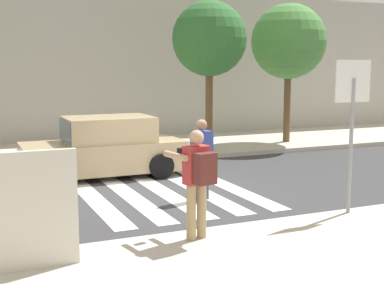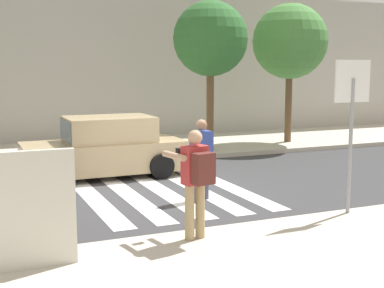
{
  "view_description": "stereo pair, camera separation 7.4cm",
  "coord_description": "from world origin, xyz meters",
  "px_view_note": "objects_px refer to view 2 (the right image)",
  "views": [
    {
      "loc": [
        -4.16,
        -11.08,
        2.83
      ],
      "look_at": [
        0.6,
        -0.2,
        1.1
      ],
      "focal_mm": 50.0,
      "sensor_mm": 36.0,
      "label": 1
    },
    {
      "loc": [
        -4.09,
        -11.11,
        2.83
      ],
      "look_at": [
        0.6,
        -0.2,
        1.1
      ],
      "focal_mm": 50.0,
      "sensor_mm": 36.0,
      "label": 2
    }
  ],
  "objects_px": {
    "parked_car_tan": "(105,149)",
    "street_tree_east": "(290,42)",
    "photographer_with_backpack": "(196,175)",
    "street_tree_center": "(210,39)",
    "stop_sign": "(352,102)",
    "pedestrian_crossing": "(201,155)",
    "advertising_board": "(34,210)"
  },
  "relations": [
    {
      "from": "parked_car_tan",
      "to": "street_tree_center",
      "type": "relative_size",
      "value": 0.87
    },
    {
      "from": "street_tree_center",
      "to": "street_tree_east",
      "type": "bearing_deg",
      "value": 10.94
    },
    {
      "from": "street_tree_east",
      "to": "stop_sign",
      "type": "bearing_deg",
      "value": -116.68
    },
    {
      "from": "stop_sign",
      "to": "photographer_with_backpack",
      "type": "relative_size",
      "value": 1.63
    },
    {
      "from": "street_tree_east",
      "to": "pedestrian_crossing",
      "type": "bearing_deg",
      "value": -135.65
    },
    {
      "from": "stop_sign",
      "to": "pedestrian_crossing",
      "type": "bearing_deg",
      "value": 127.02
    },
    {
      "from": "stop_sign",
      "to": "street_tree_center",
      "type": "height_order",
      "value": "street_tree_center"
    },
    {
      "from": "stop_sign",
      "to": "photographer_with_backpack",
      "type": "bearing_deg",
      "value": -174.74
    },
    {
      "from": "photographer_with_backpack",
      "to": "pedestrian_crossing",
      "type": "bearing_deg",
      "value": 64.09
    },
    {
      "from": "pedestrian_crossing",
      "to": "photographer_with_backpack",
      "type": "bearing_deg",
      "value": -115.91
    },
    {
      "from": "photographer_with_backpack",
      "to": "street_tree_east",
      "type": "xyz_separation_m",
      "value": [
        7.43,
        8.71,
        2.51
      ]
    },
    {
      "from": "pedestrian_crossing",
      "to": "parked_car_tan",
      "type": "height_order",
      "value": "pedestrian_crossing"
    },
    {
      "from": "photographer_with_backpack",
      "to": "advertising_board",
      "type": "xyz_separation_m",
      "value": [
        -2.46,
        -0.23,
        -0.23
      ]
    },
    {
      "from": "pedestrian_crossing",
      "to": "street_tree_east",
      "type": "height_order",
      "value": "street_tree_east"
    },
    {
      "from": "photographer_with_backpack",
      "to": "parked_car_tan",
      "type": "relative_size",
      "value": 0.42
    },
    {
      "from": "stop_sign",
      "to": "street_tree_east",
      "type": "xyz_separation_m",
      "value": [
        4.23,
        8.42,
        1.49
      ]
    },
    {
      "from": "photographer_with_backpack",
      "to": "parked_car_tan",
      "type": "xyz_separation_m",
      "value": [
        0.07,
        5.99,
        -0.44
      ]
    },
    {
      "from": "parked_car_tan",
      "to": "advertising_board",
      "type": "bearing_deg",
      "value": -112.16
    },
    {
      "from": "pedestrian_crossing",
      "to": "advertising_board",
      "type": "xyz_separation_m",
      "value": [
        -3.8,
        -2.99,
        -0.03
      ]
    },
    {
      "from": "photographer_with_backpack",
      "to": "street_tree_center",
      "type": "height_order",
      "value": "street_tree_center"
    },
    {
      "from": "photographer_with_backpack",
      "to": "parked_car_tan",
      "type": "height_order",
      "value": "photographer_with_backpack"
    },
    {
      "from": "parked_car_tan",
      "to": "advertising_board",
      "type": "relative_size",
      "value": 2.56
    },
    {
      "from": "parked_car_tan",
      "to": "pedestrian_crossing",
      "type": "bearing_deg",
      "value": -68.57
    },
    {
      "from": "stop_sign",
      "to": "pedestrian_crossing",
      "type": "height_order",
      "value": "stop_sign"
    },
    {
      "from": "advertising_board",
      "to": "parked_car_tan",
      "type": "bearing_deg",
      "value": 67.84
    },
    {
      "from": "pedestrian_crossing",
      "to": "street_tree_east",
      "type": "relative_size",
      "value": 0.35
    },
    {
      "from": "photographer_with_backpack",
      "to": "pedestrian_crossing",
      "type": "height_order",
      "value": "photographer_with_backpack"
    },
    {
      "from": "pedestrian_crossing",
      "to": "advertising_board",
      "type": "distance_m",
      "value": 4.84
    },
    {
      "from": "pedestrian_crossing",
      "to": "parked_car_tan",
      "type": "xyz_separation_m",
      "value": [
        -1.27,
        3.23,
        -0.25
      ]
    },
    {
      "from": "parked_car_tan",
      "to": "stop_sign",
      "type": "bearing_deg",
      "value": -61.23
    },
    {
      "from": "parked_car_tan",
      "to": "street_tree_east",
      "type": "height_order",
      "value": "street_tree_east"
    },
    {
      "from": "street_tree_center",
      "to": "street_tree_east",
      "type": "distance_m",
      "value": 3.46
    }
  ]
}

